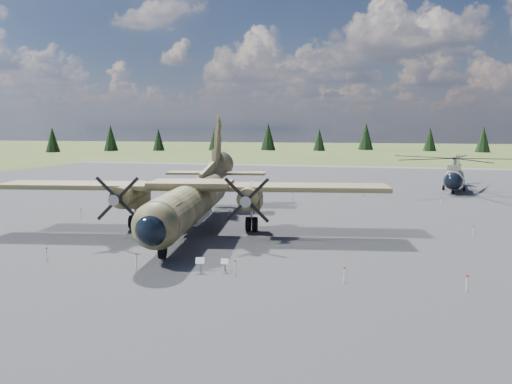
# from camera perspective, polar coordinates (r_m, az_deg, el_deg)

# --- Properties ---
(ground) EXTENTS (500.00, 500.00, 0.00)m
(ground) POSITION_cam_1_polar(r_m,az_deg,el_deg) (41.22, 0.23, -3.99)
(ground) COLOR #4F5B28
(ground) RESTS_ON ground
(apron) EXTENTS (120.00, 120.00, 0.04)m
(apron) POSITION_cam_1_polar(r_m,az_deg,el_deg) (50.83, 2.93, -1.86)
(apron) COLOR slate
(apron) RESTS_ON ground
(transport_plane) EXTENTS (30.34, 27.33, 9.99)m
(transport_plane) POSITION_cam_1_polar(r_m,az_deg,el_deg) (40.24, -7.08, -0.18)
(transport_plane) COLOR #353F22
(transport_plane) RESTS_ON ground
(helicopter_near) EXTENTS (19.93, 21.60, 4.42)m
(helicopter_near) POSITION_cam_1_polar(r_m,az_deg,el_deg) (68.67, 21.74, 2.64)
(helicopter_near) COLOR gray
(helicopter_near) RESTS_ON ground
(info_placard_left) EXTENTS (0.54, 0.29, 0.81)m
(info_placard_left) POSITION_cam_1_polar(r_m,az_deg,el_deg) (28.66, -6.40, -7.96)
(info_placard_left) COLOR gray
(info_placard_left) RESTS_ON ground
(info_placard_right) EXTENTS (0.46, 0.22, 0.71)m
(info_placard_right) POSITION_cam_1_polar(r_m,az_deg,el_deg) (28.67, -3.58, -8.06)
(info_placard_right) COLOR gray
(info_placard_right) RESTS_ON ground
(barrier_fence) EXTENTS (33.12, 29.62, 0.85)m
(barrier_fence) POSITION_cam_1_polar(r_m,az_deg,el_deg) (41.16, -0.42, -3.29)
(barrier_fence) COLOR white
(barrier_fence) RESTS_ON ground
(treeline) EXTENTS (316.45, 321.51, 10.91)m
(treeline) POSITION_cam_1_polar(r_m,az_deg,el_deg) (38.70, -11.75, 2.21)
(treeline) COLOR black
(treeline) RESTS_ON ground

